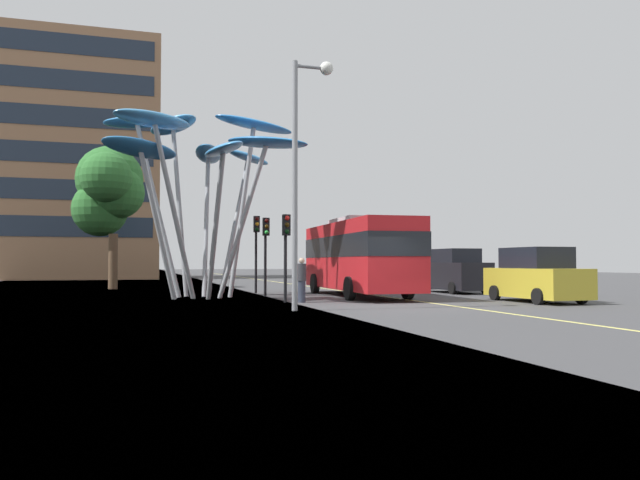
{
  "coord_description": "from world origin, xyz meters",
  "views": [
    {
      "loc": [
        -8.72,
        -19.99,
        1.54
      ],
      "look_at": [
        -0.9,
        6.02,
        2.5
      ],
      "focal_mm": 35.21,
      "sensor_mm": 36.0,
      "label": 1
    }
  ],
  "objects_px": {
    "traffic_light_island_mid": "(256,237)",
    "pedestrian": "(302,280)",
    "street_lamp": "(303,152)",
    "car_parked_far": "(406,270)",
    "car_side_street": "(362,269)",
    "red_bus": "(358,253)",
    "car_parked_near": "(536,276)",
    "car_parked_mid": "(455,272)",
    "traffic_light_kerb_far": "(266,239)",
    "leaf_sculpture": "(200,150)",
    "traffic_light_kerb_near": "(286,239)",
    "car_far_side": "(334,270)"
  },
  "relations": [
    {
      "from": "street_lamp",
      "to": "pedestrian",
      "type": "bearing_deg",
      "value": 75.54
    },
    {
      "from": "red_bus",
      "to": "traffic_light_island_mid",
      "type": "relative_size",
      "value": 2.75
    },
    {
      "from": "car_side_street",
      "to": "red_bus",
      "type": "bearing_deg",
      "value": -111.36
    },
    {
      "from": "leaf_sculpture",
      "to": "car_parked_far",
      "type": "bearing_deg",
      "value": 28.13
    },
    {
      "from": "red_bus",
      "to": "leaf_sculpture",
      "type": "height_order",
      "value": "leaf_sculpture"
    },
    {
      "from": "leaf_sculpture",
      "to": "car_side_street",
      "type": "xyz_separation_m",
      "value": [
        12.3,
        12.88,
        -5.32
      ]
    },
    {
      "from": "traffic_light_kerb_near",
      "to": "car_parked_near",
      "type": "height_order",
      "value": "traffic_light_kerb_near"
    },
    {
      "from": "traffic_light_kerb_far",
      "to": "car_side_street",
      "type": "bearing_deg",
      "value": 53.38
    },
    {
      "from": "car_parked_mid",
      "to": "street_lamp",
      "type": "xyz_separation_m",
      "value": [
        -10.38,
        -9.01,
        4.03
      ]
    },
    {
      "from": "leaf_sculpture",
      "to": "pedestrian",
      "type": "relative_size",
      "value": 6.2
    },
    {
      "from": "traffic_light_kerb_near",
      "to": "pedestrian",
      "type": "xyz_separation_m",
      "value": [
        0.59,
        -0.1,
        -1.58
      ]
    },
    {
      "from": "street_lamp",
      "to": "car_far_side",
      "type": "bearing_deg",
      "value": 69.97
    },
    {
      "from": "car_parked_far",
      "to": "car_side_street",
      "type": "relative_size",
      "value": 1.03
    },
    {
      "from": "car_parked_far",
      "to": "car_far_side",
      "type": "bearing_deg",
      "value": 91.89
    },
    {
      "from": "street_lamp",
      "to": "car_parked_far",
      "type": "bearing_deg",
      "value": 55.08
    },
    {
      "from": "car_parked_near",
      "to": "car_parked_mid",
      "type": "xyz_separation_m",
      "value": [
        0.6,
        7.45,
        0.06
      ]
    },
    {
      "from": "traffic_light_island_mid",
      "to": "car_parked_mid",
      "type": "distance_m",
      "value": 10.12
    },
    {
      "from": "red_bus",
      "to": "pedestrian",
      "type": "relative_size",
      "value": 6.15
    },
    {
      "from": "red_bus",
      "to": "street_lamp",
      "type": "xyz_separation_m",
      "value": [
        -4.59,
        -7.4,
        3.14
      ]
    },
    {
      "from": "leaf_sculpture",
      "to": "traffic_light_kerb_far",
      "type": "bearing_deg",
      "value": 6.1
    },
    {
      "from": "leaf_sculpture",
      "to": "street_lamp",
      "type": "bearing_deg",
      "value": -72.95
    },
    {
      "from": "red_bus",
      "to": "car_parked_near",
      "type": "xyz_separation_m",
      "value": [
        5.18,
        -5.84,
        -0.95
      ]
    },
    {
      "from": "car_parked_far",
      "to": "pedestrian",
      "type": "bearing_deg",
      "value": -130.44
    },
    {
      "from": "car_parked_mid",
      "to": "car_far_side",
      "type": "distance_m",
      "value": 18.24
    },
    {
      "from": "car_parked_mid",
      "to": "car_side_street",
      "type": "relative_size",
      "value": 1.13
    },
    {
      "from": "traffic_light_island_mid",
      "to": "car_parked_far",
      "type": "bearing_deg",
      "value": 20.19
    },
    {
      "from": "traffic_light_island_mid",
      "to": "pedestrian",
      "type": "xyz_separation_m",
      "value": [
        0.33,
        -7.42,
        -1.9
      ]
    },
    {
      "from": "traffic_light_kerb_near",
      "to": "car_far_side",
      "type": "distance_m",
      "value": 25.22
    },
    {
      "from": "car_parked_near",
      "to": "car_side_street",
      "type": "relative_size",
      "value": 1.15
    },
    {
      "from": "red_bus",
      "to": "traffic_light_kerb_far",
      "type": "xyz_separation_m",
      "value": [
        -4.08,
        0.89,
        0.63
      ]
    },
    {
      "from": "traffic_light_island_mid",
      "to": "car_far_side",
      "type": "bearing_deg",
      "value": 59.89
    },
    {
      "from": "car_parked_far",
      "to": "red_bus",
      "type": "bearing_deg",
      "value": -127.79
    },
    {
      "from": "street_lamp",
      "to": "pedestrian",
      "type": "height_order",
      "value": "street_lamp"
    },
    {
      "from": "car_parked_far",
      "to": "car_side_street",
      "type": "xyz_separation_m",
      "value": [
        -0.49,
        6.04,
        0.01
      ]
    },
    {
      "from": "red_bus",
      "to": "traffic_light_island_mid",
      "type": "xyz_separation_m",
      "value": [
        -3.93,
        3.85,
        0.83
      ]
    },
    {
      "from": "leaf_sculpture",
      "to": "traffic_light_island_mid",
      "type": "relative_size",
      "value": 2.77
    },
    {
      "from": "car_parked_near",
      "to": "car_parked_far",
      "type": "distance_m",
      "value": 13.27
    },
    {
      "from": "car_parked_mid",
      "to": "red_bus",
      "type": "bearing_deg",
      "value": -164.44
    },
    {
      "from": "car_parked_near",
      "to": "car_far_side",
      "type": "xyz_separation_m",
      "value": [
        0.16,
        25.68,
        -0.04
      ]
    },
    {
      "from": "leaf_sculpture",
      "to": "traffic_light_island_mid",
      "type": "height_order",
      "value": "leaf_sculpture"
    },
    {
      "from": "red_bus",
      "to": "car_far_side",
      "type": "distance_m",
      "value": 20.57
    },
    {
      "from": "car_parked_far",
      "to": "street_lamp",
      "type": "xyz_separation_m",
      "value": [
        -10.34,
        -14.81,
        4.0
      ]
    },
    {
      "from": "car_parked_near",
      "to": "car_parked_far",
      "type": "height_order",
      "value": "car_parked_far"
    },
    {
      "from": "traffic_light_kerb_far",
      "to": "car_parked_mid",
      "type": "xyz_separation_m",
      "value": [
        9.86,
        0.72,
        -1.52
      ]
    },
    {
      "from": "car_side_street",
      "to": "street_lamp",
      "type": "bearing_deg",
      "value": -115.3
    },
    {
      "from": "red_bus",
      "to": "traffic_light_kerb_far",
      "type": "relative_size",
      "value": 2.97
    },
    {
      "from": "red_bus",
      "to": "traffic_light_kerb_near",
      "type": "relative_size",
      "value": 3.13
    },
    {
      "from": "car_parked_mid",
      "to": "pedestrian",
      "type": "bearing_deg",
      "value": -151.14
    },
    {
      "from": "red_bus",
      "to": "leaf_sculpture",
      "type": "distance_m",
      "value": 8.36
    },
    {
      "from": "car_side_street",
      "to": "car_far_side",
      "type": "distance_m",
      "value": 6.39
    }
  ]
}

